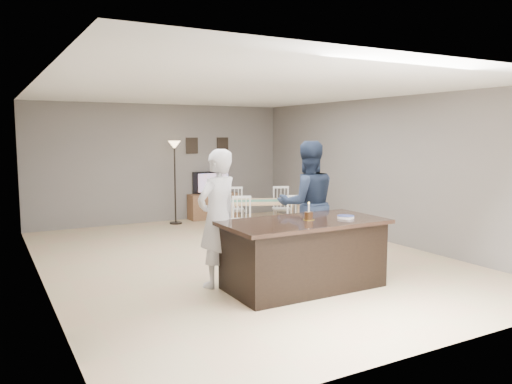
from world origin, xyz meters
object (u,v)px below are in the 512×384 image
television (212,182)px  kitchen_island (303,254)px  dining_table (263,207)px  floor_lamp (175,160)px  woman (218,218)px  birthday_cake (309,216)px  tv_console (213,206)px  plate_stack (346,217)px  man (307,204)px

television → kitchen_island: bearing=78.0°
dining_table → floor_lamp: bearing=140.5°
floor_lamp → woman: bearing=-103.2°
woman → birthday_cake: bearing=128.2°
television → floor_lamp: floor_lamp is taller
television → birthday_cake: size_ratio=3.93×
television → woman: (-2.15, -5.02, 0.05)m
tv_console → television: (0.00, 0.07, 0.56)m
television → dining_table: (0.07, -2.35, -0.29)m
dining_table → plate_stack: bearing=-79.4°
birthday_cake → dining_table: bearing=70.1°
plate_stack → dining_table: 3.51m
television → man: bearing=83.7°
woman → man: bearing=168.5°
man → woman: bearing=25.3°
birthday_cake → tv_console: bearing=78.6°
kitchen_island → woman: bearing=146.9°
television → dining_table: 2.37m
floor_lamp → tv_console: bearing=13.1°
plate_stack → television: bearing=83.9°
tv_console → floor_lamp: floor_lamp is taller
kitchen_island → tv_console: bearing=77.8°
plate_stack → dining_table: size_ratio=0.11×
plate_stack → floor_lamp: (-0.43, 5.47, 0.53)m
tv_console → man: man is taller
kitchen_island → floor_lamp: bearing=88.4°
man → dining_table: bearing=-87.8°
birthday_cake → floor_lamp: size_ratio=0.12×
tv_console → kitchen_island: bearing=-102.2°
dining_table → tv_console: bearing=113.6°
man → birthday_cake: 1.06m
kitchen_island → woman: 1.22m
tv_console → man: 4.76m
kitchen_island → plate_stack: plate_stack is taller
television → plate_stack: (-0.62, -5.78, 0.06)m
television → tv_console: bearing=90.0°
kitchen_island → man: (0.67, 0.88, 0.50)m
kitchen_island → dining_table: bearing=68.9°
floor_lamp → man: bearing=-83.4°
kitchen_island → floor_lamp: floor_lamp is taller
kitchen_island → man: man is taller
dining_table → floor_lamp: (-1.11, 2.04, 0.88)m
kitchen_island → floor_lamp: size_ratio=1.15×
tv_console → woman: 5.43m
tv_console → birthday_cake: (-1.12, -5.57, 0.65)m
tv_console → floor_lamp: size_ratio=0.64×
man → plate_stack: (-0.09, -1.02, -0.04)m
woman → floor_lamp: (1.10, 4.71, 0.54)m
television → birthday_cake: (-1.12, -5.64, 0.09)m
birthday_cake → dining_table: birthday_cake is taller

